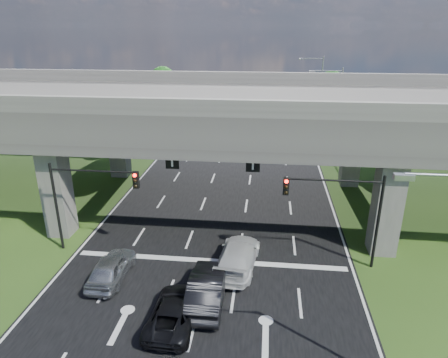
% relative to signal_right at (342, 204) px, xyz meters
% --- Properties ---
extents(ground, '(160.00, 160.00, 0.00)m').
position_rel_signal_right_xyz_m(ground, '(-7.82, -3.94, -4.19)').
color(ground, '#294415').
rests_on(ground, ground).
extents(road, '(18.00, 120.00, 0.03)m').
position_rel_signal_right_xyz_m(road, '(-7.82, 6.06, -4.17)').
color(road, black).
rests_on(road, ground).
extents(overpass, '(80.00, 15.00, 10.00)m').
position_rel_signal_right_xyz_m(overpass, '(-7.82, 8.06, 3.73)').
color(overpass, '#322F2D').
rests_on(overpass, ground).
extents(warehouse, '(20.00, 10.00, 4.00)m').
position_rel_signal_right_xyz_m(warehouse, '(-33.82, 31.06, -2.19)').
color(warehouse, '#9E9E99').
rests_on(warehouse, ground).
extents(signal_right, '(5.76, 0.54, 6.00)m').
position_rel_signal_right_xyz_m(signal_right, '(0.00, 0.00, 0.00)').
color(signal_right, black).
rests_on(signal_right, ground).
extents(signal_left, '(5.76, 0.54, 6.00)m').
position_rel_signal_right_xyz_m(signal_left, '(-15.65, 0.00, 0.00)').
color(signal_left, black).
rests_on(signal_left, ground).
extents(streetlight_far, '(3.38, 0.25, 10.00)m').
position_rel_signal_right_xyz_m(streetlight_far, '(2.27, 20.06, 1.66)').
color(streetlight_far, gray).
rests_on(streetlight_far, ground).
extents(streetlight_beyond, '(3.38, 0.25, 10.00)m').
position_rel_signal_right_xyz_m(streetlight_beyond, '(2.27, 36.06, 1.66)').
color(streetlight_beyond, gray).
rests_on(streetlight_beyond, ground).
extents(tree_left_near, '(4.50, 4.50, 7.80)m').
position_rel_signal_right_xyz_m(tree_left_near, '(-21.78, 22.06, 0.63)').
color(tree_left_near, black).
rests_on(tree_left_near, ground).
extents(tree_left_mid, '(3.91, 3.90, 6.76)m').
position_rel_signal_right_xyz_m(tree_left_mid, '(-24.78, 30.06, -0.01)').
color(tree_left_mid, black).
rests_on(tree_left_mid, ground).
extents(tree_left_far, '(4.80, 4.80, 8.32)m').
position_rel_signal_right_xyz_m(tree_left_far, '(-20.78, 38.06, 0.95)').
color(tree_left_far, black).
rests_on(tree_left_far, ground).
extents(tree_right_near, '(4.20, 4.20, 7.28)m').
position_rel_signal_right_xyz_m(tree_right_near, '(5.22, 24.06, 0.31)').
color(tree_right_near, black).
rests_on(tree_right_near, ground).
extents(tree_right_mid, '(3.91, 3.90, 6.76)m').
position_rel_signal_right_xyz_m(tree_right_mid, '(8.22, 32.06, -0.01)').
color(tree_right_mid, black).
rests_on(tree_right_mid, ground).
extents(tree_right_far, '(4.50, 4.50, 7.80)m').
position_rel_signal_right_xyz_m(tree_right_far, '(4.22, 40.06, 0.63)').
color(tree_right_far, black).
rests_on(tree_right_far, ground).
extents(car_silver, '(1.82, 4.45, 1.51)m').
position_rel_signal_right_xyz_m(car_silver, '(-13.22, -2.97, -3.40)').
color(car_silver, '#A8ABB0').
rests_on(car_silver, road).
extents(car_dark, '(1.88, 5.21, 1.71)m').
position_rel_signal_right_xyz_m(car_dark, '(-7.39, -4.37, -3.30)').
color(car_dark, black).
rests_on(car_dark, road).
extents(car_white, '(2.74, 5.65, 1.58)m').
position_rel_signal_right_xyz_m(car_white, '(-6.02, -0.94, -3.37)').
color(car_white, beige).
rests_on(car_white, road).
extents(car_trailing, '(2.37, 4.84, 1.32)m').
position_rel_signal_right_xyz_m(car_trailing, '(-8.74, -6.16, -3.50)').
color(car_trailing, black).
rests_on(car_trailing, road).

